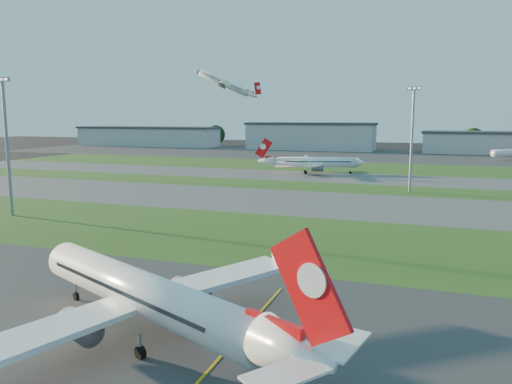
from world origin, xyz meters
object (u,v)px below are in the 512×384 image
at_px(airliner_taxiing, 314,162).
at_px(light_mast_west, 6,138).
at_px(airliner_parked, 144,294).
at_px(light_mast_centre, 412,132).

xyz_separation_m(airliner_taxiing, light_mast_west, (-38.33, -88.40, 11.17)).
distance_m(airliner_parked, airliner_taxiing, 126.61).
distance_m(airliner_taxiing, light_mast_centre, 46.67).
height_order(airliner_taxiing, light_mast_centre, light_mast_centre).
bearing_deg(light_mast_centre, light_mast_west, -141.34).
relative_size(light_mast_west, light_mast_centre, 1.00).
xyz_separation_m(airliner_parked, airliner_taxiing, (-14.15, 125.82, -0.20)).
bearing_deg(light_mast_west, airliner_taxiing, 66.56).
xyz_separation_m(light_mast_west, light_mast_centre, (70.00, 56.00, 0.00)).
bearing_deg(light_mast_west, airliner_parked, -35.49).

